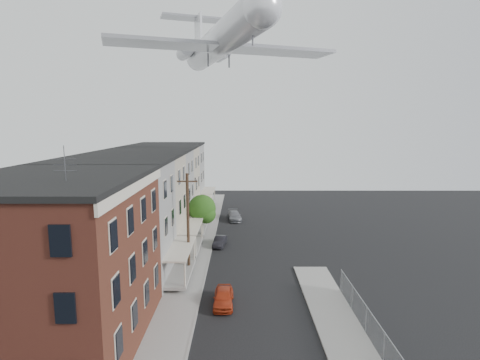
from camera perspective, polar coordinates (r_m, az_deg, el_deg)
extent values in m
cube|color=gray|center=(40.57, -6.46, -10.48)|extent=(3.00, 62.00, 0.12)
cube|color=gray|center=(24.89, 16.56, -23.81)|extent=(3.00, 26.00, 0.12)
cube|color=gray|center=(40.43, -4.39, -10.50)|extent=(0.15, 62.00, 0.14)
cube|color=gray|center=(24.54, 13.01, -24.13)|extent=(0.15, 26.00, 0.14)
cube|color=#341310|center=(25.19, -26.48, -11.47)|extent=(10.00, 12.00, 10.00)
cube|color=black|center=(24.01, -27.29, 0.20)|extent=(10.30, 12.30, 0.30)
cube|color=beige|center=(22.21, -15.48, -0.93)|extent=(0.16, 12.20, 0.60)
cylinder|color=#515156|center=(21.23, -25.13, 2.10)|extent=(0.04, 0.04, 2.00)
cube|color=#61605E|center=(33.55, -19.25, -6.16)|extent=(10.00, 7.00, 10.00)
cube|color=black|center=(32.68, -19.69, 2.61)|extent=(10.25, 7.00, 0.30)
cube|color=gray|center=(33.52, -9.01, -13.82)|extent=(1.80, 6.40, 0.25)
cube|color=beige|center=(32.75, -9.10, -10.25)|extent=(1.90, 6.50, 0.15)
cube|color=gray|center=(40.04, -15.97, -3.68)|extent=(10.00, 7.00, 10.00)
cube|color=black|center=(39.31, -16.27, 3.69)|extent=(10.25, 7.00, 0.30)
cube|color=gray|center=(40.01, -7.42, -10.03)|extent=(1.80, 6.40, 0.25)
cube|color=beige|center=(39.37, -7.49, -6.99)|extent=(1.90, 6.50, 0.15)
cube|color=#61605E|center=(46.68, -13.62, -1.88)|extent=(10.00, 7.00, 10.00)
cube|color=black|center=(46.05, -13.84, 4.44)|extent=(10.25, 7.00, 0.30)
cube|color=gray|center=(46.65, -6.31, -7.31)|extent=(1.80, 6.40, 0.25)
cube|color=beige|center=(46.10, -6.35, -4.67)|extent=(1.90, 6.50, 0.15)
cube|color=gray|center=(53.41, -11.86, -0.53)|extent=(10.00, 7.00, 10.00)
cube|color=black|center=(52.86, -12.03, 4.99)|extent=(10.25, 7.00, 0.30)
cube|color=gray|center=(53.38, -5.48, -5.26)|extent=(1.80, 6.40, 0.25)
cube|color=beige|center=(52.91, -5.51, -2.95)|extent=(1.90, 6.50, 0.15)
cube|color=#61605E|center=(60.20, -10.50, 0.52)|extent=(10.00, 7.00, 10.00)
cube|color=black|center=(59.71, -10.63, 5.41)|extent=(10.25, 7.00, 0.30)
cube|color=gray|center=(60.18, -4.84, -3.68)|extent=(1.80, 6.40, 0.25)
cube|color=beige|center=(59.75, -4.87, -1.62)|extent=(1.90, 6.50, 0.15)
cylinder|color=gray|center=(24.07, 21.10, -22.77)|extent=(0.06, 0.06, 1.90)
cylinder|color=gray|center=(26.51, 18.66, -19.55)|extent=(0.06, 0.06, 1.90)
cylinder|color=gray|center=(29.06, 16.71, -16.85)|extent=(0.06, 0.06, 1.90)
cylinder|color=gray|center=(31.69, 15.12, -14.59)|extent=(0.06, 0.06, 1.90)
cube|color=gray|center=(23.62, 21.23, -20.89)|extent=(0.04, 18.00, 0.04)
cube|color=gray|center=(24.07, 21.10, -22.77)|extent=(0.02, 18.00, 1.80)
cylinder|color=black|center=(33.59, -7.92, -6.63)|extent=(0.26, 0.26, 9.00)
cube|color=black|center=(32.81, -8.05, -0.21)|extent=(1.80, 0.12, 0.12)
cylinder|color=black|center=(32.88, -9.27, 0.14)|extent=(0.08, 0.08, 0.25)
cylinder|color=black|center=(32.69, -6.85, 0.14)|extent=(0.08, 0.08, 0.25)
cylinder|color=black|center=(44.01, -5.77, -7.39)|extent=(0.24, 0.24, 2.40)
sphere|color=#1A4111|center=(43.42, -5.82, -4.34)|extent=(3.20, 3.20, 3.20)
sphere|color=#1A4111|center=(43.21, -5.18, -5.16)|extent=(2.24, 2.24, 2.24)
imported|color=#B13416|center=(28.87, -2.54, -17.41)|extent=(1.47, 3.60, 1.22)
imported|color=black|center=(41.54, -3.09, -9.29)|extent=(1.55, 3.34, 1.06)
imported|color=slate|center=(52.24, -0.86, -5.46)|extent=(2.21, 4.37, 1.22)
cylinder|color=white|center=(41.32, -2.93, 20.44)|extent=(10.17, 22.97, 3.09)
sphere|color=white|center=(30.64, 3.35, 24.70)|extent=(3.09, 3.09, 3.09)
cone|color=white|center=(52.39, -6.43, 17.85)|extent=(3.84, 3.72, 3.09)
cube|color=#939399|center=(39.76, -2.34, 19.50)|extent=(23.27, 11.09, 0.34)
cylinder|color=#939399|center=(48.72, -8.40, 18.76)|extent=(2.67, 4.15, 1.54)
cylinder|color=#939399|center=(49.73, -2.84, 18.62)|extent=(2.67, 4.15, 1.54)
cube|color=white|center=(52.44, -6.37, 20.85)|extent=(1.37, 3.56, 5.40)
cube|color=#939399|center=(53.95, -6.65, 23.23)|extent=(9.49, 5.25, 0.24)
cylinder|color=#515156|center=(31.96, 1.97, 20.81)|extent=(0.15, 0.15, 1.16)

